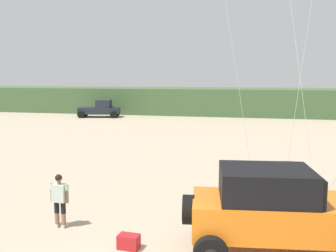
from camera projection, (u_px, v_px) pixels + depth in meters
dune_ridge at (194, 100)px, 47.23m from camera, size 90.00×9.58×3.17m
jeep at (276, 209)px, 9.41m from camera, size 4.98×2.90×2.26m
person_watching at (60, 198)px, 11.09m from camera, size 0.62×0.30×1.67m
cooler_box at (129, 242)px, 9.81m from camera, size 0.58×0.40×0.38m
distant_pickup at (100, 109)px, 42.02m from camera, size 4.88×3.17×1.98m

